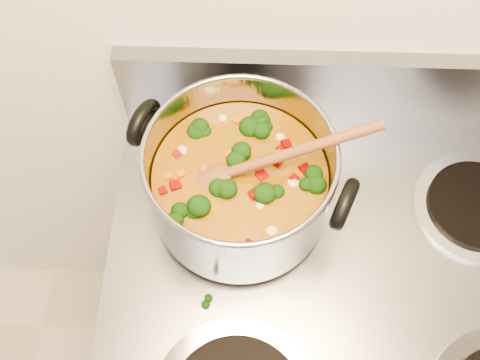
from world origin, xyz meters
The scene contains 4 objects.
electric_range centered at (0.07, 1.16, 0.47)m, with size 0.80×0.72×1.08m.
stockpot centered at (-0.12, 1.31, 1.01)m, with size 0.33×0.28×0.17m.
wooden_spoon centered at (-0.11, 1.31, 1.05)m, with size 0.28×0.08×0.12m.
cooktop_crumbs centered at (-0.23, 1.28, 0.92)m, with size 0.25×0.38×0.01m.
Camera 1 is at (-0.11, 0.93, 1.70)m, focal length 40.00 mm.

